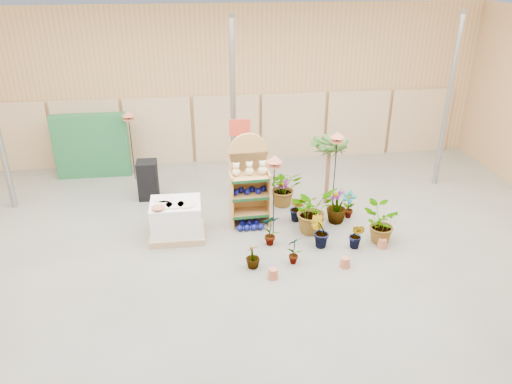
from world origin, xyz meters
TOP-DOWN VIEW (x-y plane):
  - room at (0.00, 0.91)m, footprint 15.20×12.10m
  - display_shelf at (0.21, 2.06)m, footprint 0.91×0.60m
  - teddy_bears at (0.23, 1.96)m, footprint 0.78×0.20m
  - gazing_balls_shelf at (0.21, 1.94)m, footprint 0.78×0.27m
  - gazing_balls_floor at (0.18, 1.68)m, footprint 0.63×0.39m
  - pallet_stack at (-1.46, 1.53)m, footprint 1.19×0.99m
  - charcoal_planters at (-2.20, 3.59)m, footprint 0.50×0.50m
  - trellis_stock at (-3.80, 5.20)m, footprint 2.00×0.30m
  - offer_sign at (0.10, 2.98)m, footprint 0.50×0.08m
  - bird_table_front at (0.67, 1.34)m, footprint 0.34×0.34m
  - bird_table_right at (2.28, 2.27)m, footprint 0.34×0.34m
  - bird_table_back at (-2.67, 4.82)m, footprint 0.34×0.34m
  - palm at (2.23, 2.71)m, footprint 0.70×0.70m
  - potted_plant_0 at (0.54, 0.92)m, footprint 0.43×0.32m
  - potted_plant_1 at (1.56, 0.70)m, footprint 0.44×0.38m
  - potted_plant_2 at (1.55, 1.39)m, footprint 1.28×1.24m
  - potted_plant_3 at (2.22, 1.73)m, footprint 0.58×0.58m
  - potted_plant_4 at (2.56, 1.91)m, footprint 0.43×0.40m
  - potted_plant_5 at (1.31, 1.87)m, footprint 0.43×0.46m
  - potted_plant_6 at (1.16, 2.76)m, footprint 0.89×0.79m
  - potted_plant_7 at (0.06, 0.11)m, footprint 0.40×0.40m
  - potted_plant_8 at (0.90, 0.16)m, footprint 0.39×0.33m
  - potted_plant_9 at (2.33, 0.54)m, footprint 0.43×0.43m
  - potted_plant_10 at (2.89, 0.74)m, footprint 1.02×0.99m
  - potted_plant_11 at (1.12, 2.73)m, footprint 0.51×0.51m

SIDE VIEW (x-z plane):
  - gazing_balls_floor at x=0.18m, z-range 0.00..0.15m
  - potted_plant_7 at x=0.06m, z-range 0.00..0.51m
  - potted_plant_9 at x=2.33m, z-range 0.00..0.61m
  - potted_plant_8 at x=0.90m, z-range 0.00..0.63m
  - potted_plant_5 at x=1.31m, z-range 0.00..0.66m
  - potted_plant_4 at x=2.56m, z-range 0.00..0.68m
  - potted_plant_11 at x=1.12m, z-range 0.00..0.68m
  - potted_plant_1 at x=1.56m, z-range 0.00..0.73m
  - potted_plant_0 at x=0.54m, z-range 0.00..0.74m
  - potted_plant_3 at x=2.22m, z-range 0.00..0.83m
  - pallet_stack at x=-1.46m, z-range -0.02..0.86m
  - potted_plant_10 at x=2.89m, z-range 0.00..0.87m
  - potted_plant_6 at x=1.16m, z-range 0.00..0.95m
  - charcoal_planters at x=-2.20m, z-range 0.00..1.00m
  - potted_plant_2 at x=1.55m, z-range 0.00..1.08m
  - gazing_balls_shelf at x=0.21m, z-range 0.76..0.91m
  - trellis_stock at x=-3.80m, z-range 0.00..1.80m
  - display_shelf at x=0.21m, z-range -0.09..2.04m
  - teddy_bears at x=0.23m, z-range 1.18..1.51m
  - palm at x=2.23m, z-range 0.64..2.44m
  - offer_sign at x=0.10m, z-range 0.47..2.67m
  - bird_table_front at x=0.67m, z-range 0.81..2.71m
  - bird_table_back at x=-2.67m, z-range 0.84..2.81m
  - bird_table_right at x=2.28m, z-range 0.88..2.91m
  - room at x=0.00m, z-range -0.14..4.56m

